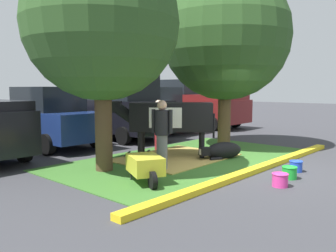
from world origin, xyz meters
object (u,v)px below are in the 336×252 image
Objects in this scene: suv_black at (116,106)px; pickup_truck_maroon at (194,105)px; calf_lying at (223,151)px; shade_tree_right at (226,36)px; wheelbarrow at (145,165)px; bucket_pink at (280,180)px; shade_tree_left at (102,23)px; sedan_blue at (49,118)px; bucket_blue at (296,166)px; bucket_green at (289,172)px; person_handler at (162,133)px; person_visitor_near at (159,123)px; cow_holstein at (168,117)px; sedan_silver at (153,110)px.

suv_black is 0.85× the size of pickup_truck_maroon.
shade_tree_right is at bearing 32.15° from calf_lying.
wheelbarrow is (-4.96, -1.31, -3.28)m from shade_tree_right.
shade_tree_right is at bearing 14.81° from wheelbarrow.
bucket_pink is 0.06× the size of pickup_truck_maroon.
calf_lying is at bearing -23.39° from shade_tree_left.
shade_tree_right is at bearing -49.48° from sedan_blue.
calf_lying is 4.16× the size of bucket_blue.
bucket_green is at bearing -101.12° from suv_black.
shade_tree_right is at bearing 11.27° from person_handler.
shade_tree_left is 0.97× the size of pickup_truck_maroon.
calf_lying is 5.59m from suv_black.
wheelbarrow reaches higher than calf_lying.
person_visitor_near is 3.98m from wheelbarrow.
bucket_pink is 1.49m from bucket_blue.
bucket_blue is at bearing 10.49° from bucket_pink.
shade_tree_left is 4.01× the size of calf_lying.
pickup_truck_maroon is at bearing 3.93° from suv_black.
pickup_truck_maroon reaches higher than cow_holstein.
bucket_blue is 7.69m from suv_black.
sedan_blue is 5.32m from sedan_silver.
shade_tree_right is at bearing -32.30° from person_visitor_near.
wheelbarrow is 0.29× the size of pickup_truck_maroon.
suv_black is (0.79, 7.56, 1.13)m from bucket_blue.
sedan_silver is (2.52, 0.44, -0.29)m from suv_black.
bucket_green is (2.38, -2.06, -0.24)m from wheelbarrow.
bucket_pink is (-1.39, -4.69, -0.72)m from person_visitor_near.
cow_holstein is 1.65× the size of person_visitor_near.
cow_holstein reaches higher than calf_lying.
cow_holstein reaches higher than wheelbarrow.
sedan_blue is (-1.27, 4.30, -0.17)m from cow_holstein.
shade_tree_left is at bearing -102.84° from sedan_blue.
bucket_green is at bearing -130.96° from pickup_truck_maroon.
person_handler is 5.04× the size of bucket_pink.
shade_tree_left reaches higher than wheelbarrow.
wheelbarrow reaches higher than bucket_pink.
suv_black reaches higher than calf_lying.
shade_tree_left is 3.40× the size of wheelbarrow.
cow_holstein is 3.90m from bucket_pink.
bucket_pink is at bearing -133.37° from pickup_truck_maroon.
pickup_truck_maroon is (7.04, 4.51, -0.04)m from cow_holstein.
calf_lying is 2.40m from person_visitor_near.
shade_tree_left is at bearing 133.75° from person_handler.
sedan_silver is at bearing 43.54° from wheelbarrow.
bucket_green is at bearing -80.77° from sedan_blue.
shade_tree_right is 1.06× the size of pickup_truck_maroon.
pickup_truck_maroon is at bearing 46.71° from shade_tree_right.
person_visitor_near is 4.79× the size of bucket_pink.
person_handler is at bearing -90.22° from sedan_blue.
wheelbarrow reaches higher than bucket_green.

